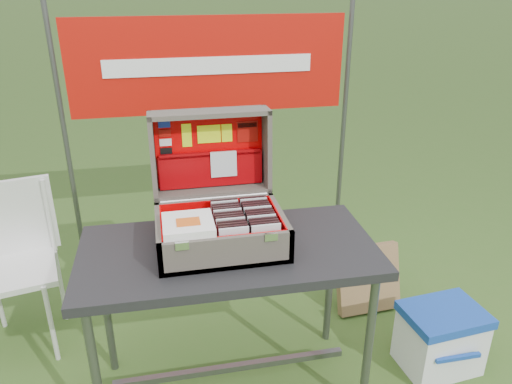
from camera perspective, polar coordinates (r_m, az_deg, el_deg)
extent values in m
plane|color=#3E5C24|center=(2.58, -1.12, -20.20)|extent=(80.00, 80.00, 0.00)
cube|color=#272729|center=(2.07, -3.16, -6.83)|extent=(1.22, 0.63, 0.04)
cylinder|color=#59595B|center=(2.23, 12.74, -16.77)|extent=(0.04, 0.04, 0.72)
cylinder|color=#59595B|center=(2.48, -16.74, -12.58)|extent=(0.04, 0.04, 0.72)
cylinder|color=#59595B|center=(2.59, 8.42, -10.04)|extent=(0.04, 0.04, 0.72)
cube|color=#59595B|center=(2.44, -2.82, -19.41)|extent=(1.06, 0.03, 0.03)
cube|color=#61594F|center=(2.06, -3.98, -6.02)|extent=(0.51, 0.37, 0.02)
cube|color=#61594F|center=(1.88, -3.29, -7.06)|extent=(0.51, 0.02, 0.14)
cube|color=#61594F|center=(2.18, -4.66, -2.45)|extent=(0.51, 0.02, 0.14)
cube|color=#61594F|center=(2.02, -11.02, -5.18)|extent=(0.02, 0.37, 0.14)
cube|color=#61594F|center=(2.07, 2.77, -3.93)|extent=(0.02, 0.37, 0.14)
cube|color=#D70201|center=(2.05, -3.99, -5.70)|extent=(0.47, 0.33, 0.01)
cube|color=silver|center=(1.83, -8.44, -6.11)|extent=(0.05, 0.01, 0.03)
cube|color=silver|center=(1.87, 1.75, -5.15)|extent=(0.05, 0.01, 0.03)
cylinder|color=silver|center=(2.16, -4.76, -0.70)|extent=(0.46, 0.02, 0.02)
cube|color=#61594F|center=(2.23, -5.36, 4.89)|extent=(0.51, 0.04, 0.37)
cube|color=#61594F|center=(2.13, -5.38, 8.97)|extent=(0.51, 0.14, 0.03)
cube|color=#61594F|center=(2.22, -4.99, 0.18)|extent=(0.51, 0.14, 0.03)
cube|color=#61594F|center=(2.16, -11.72, 3.96)|extent=(0.02, 0.16, 0.37)
cube|color=#61594F|center=(2.21, 1.22, 4.93)|extent=(0.02, 0.16, 0.37)
cube|color=#D70201|center=(2.21, -5.32, 4.80)|extent=(0.47, 0.02, 0.32)
cube|color=#D70201|center=(1.89, -3.36, -6.59)|extent=(0.47, 0.01, 0.12)
cube|color=#D70201|center=(2.17, -4.63, -2.36)|extent=(0.47, 0.01, 0.12)
cube|color=#D70201|center=(2.01, -10.67, -4.90)|extent=(0.01, 0.33, 0.12)
cube|color=#D70201|center=(2.07, 2.42, -3.72)|extent=(0.01, 0.33, 0.12)
cube|color=#900106|center=(2.22, -5.17, 2.56)|extent=(0.45, 0.04, 0.15)
cube|color=#900106|center=(2.19, -5.23, 4.34)|extent=(0.44, 0.02, 0.02)
cube|color=silver|center=(2.20, -3.72, 3.21)|extent=(0.11, 0.02, 0.12)
cube|color=#1933B2|center=(2.16, -10.46, 7.64)|extent=(0.05, 0.00, 0.03)
cube|color=#990B06|center=(2.17, -10.38, 6.62)|extent=(0.05, 0.00, 0.03)
cube|color=white|center=(2.18, -10.30, 5.60)|extent=(0.05, 0.00, 0.03)
cube|color=black|center=(2.19, -10.22, 4.60)|extent=(0.05, 0.00, 0.03)
cube|color=#D0EE14|center=(2.18, -7.92, 6.43)|extent=(0.04, 0.01, 0.10)
cube|color=#D0EE14|center=(2.19, -5.39, 6.61)|extent=(0.10, 0.01, 0.08)
cube|color=#D0EE14|center=(2.20, -3.35, 6.75)|extent=(0.05, 0.01, 0.08)
cube|color=#990B06|center=(2.21, -0.98, 6.90)|extent=(0.09, 0.01, 0.09)
cube|color=black|center=(2.21, -0.99, 7.66)|extent=(0.08, 0.00, 0.02)
cube|color=silver|center=(1.90, -2.51, -5.85)|extent=(0.11, 0.01, 0.13)
cube|color=black|center=(1.92, -2.60, -5.55)|extent=(0.11, 0.01, 0.13)
cube|color=black|center=(1.94, -2.70, -5.27)|extent=(0.11, 0.01, 0.13)
cube|color=black|center=(1.96, -2.80, -4.98)|extent=(0.11, 0.01, 0.13)
cube|color=silver|center=(1.97, -2.89, -4.71)|extent=(0.11, 0.01, 0.13)
cube|color=black|center=(1.99, -2.98, -4.43)|extent=(0.11, 0.01, 0.13)
cube|color=black|center=(2.01, -3.07, -4.16)|extent=(0.11, 0.01, 0.13)
cube|color=black|center=(2.03, -3.16, -3.90)|extent=(0.11, 0.01, 0.13)
cube|color=silver|center=(2.05, -3.24, -3.64)|extent=(0.11, 0.01, 0.13)
cube|color=black|center=(2.06, -3.33, -3.39)|extent=(0.11, 0.01, 0.13)
cube|color=black|center=(2.08, -3.41, -3.14)|extent=(0.11, 0.01, 0.13)
cube|color=black|center=(2.10, -3.50, -2.89)|extent=(0.11, 0.01, 0.13)
cube|color=silver|center=(2.12, -3.58, -2.65)|extent=(0.11, 0.01, 0.13)
cube|color=black|center=(2.13, -3.65, -2.41)|extent=(0.11, 0.01, 0.13)
cube|color=silver|center=(1.92, 1.16, -5.48)|extent=(0.11, 0.01, 0.13)
cube|color=black|center=(1.94, 1.03, -5.20)|extent=(0.11, 0.01, 0.13)
cube|color=black|center=(1.96, 0.90, -4.91)|extent=(0.11, 0.01, 0.13)
cube|color=black|center=(1.98, 0.77, -4.64)|extent=(0.11, 0.01, 0.13)
cube|color=silver|center=(1.99, 0.64, -4.37)|extent=(0.11, 0.01, 0.13)
cube|color=black|center=(2.01, 0.52, -4.10)|extent=(0.11, 0.01, 0.13)
cube|color=black|center=(2.03, 0.40, -3.84)|extent=(0.11, 0.01, 0.13)
cube|color=black|center=(2.05, 0.28, -3.58)|extent=(0.11, 0.01, 0.13)
cube|color=silver|center=(2.06, 0.17, -3.33)|extent=(0.11, 0.01, 0.13)
cube|color=black|center=(2.08, 0.05, -3.08)|extent=(0.11, 0.01, 0.13)
cube|color=black|center=(2.10, -0.06, -2.83)|extent=(0.11, 0.01, 0.13)
cube|color=black|center=(2.12, -0.17, -2.59)|extent=(0.11, 0.01, 0.13)
cube|color=silver|center=(2.13, -0.28, -2.35)|extent=(0.11, 0.01, 0.13)
cube|color=black|center=(2.15, -0.38, -2.12)|extent=(0.11, 0.01, 0.13)
cube|color=white|center=(1.93, -7.74, -4.02)|extent=(0.19, 0.19, 0.00)
cube|color=white|center=(1.92, -7.75, -3.89)|extent=(0.19, 0.19, 0.00)
cube|color=white|center=(1.92, -7.76, -3.76)|extent=(0.19, 0.19, 0.00)
cube|color=white|center=(1.92, -7.77, -3.63)|extent=(0.19, 0.19, 0.00)
cube|color=white|center=(1.92, -7.78, -3.50)|extent=(0.19, 0.19, 0.00)
cube|color=white|center=(1.92, -7.78, -3.36)|extent=(0.19, 0.19, 0.00)
cube|color=#D85919|center=(1.90, -7.77, -3.39)|extent=(0.09, 0.07, 0.00)
cube|color=white|center=(2.69, 20.23, -15.78)|extent=(0.38, 0.30, 0.28)
cube|color=#1641A5|center=(2.59, 20.75, -12.96)|extent=(0.40, 0.32, 0.04)
cube|color=#1641A5|center=(2.57, 22.10, -17.14)|extent=(0.22, 0.02, 0.02)
cube|color=silver|center=(2.77, -25.89, -8.23)|extent=(0.46, 0.46, 0.03)
cube|color=silver|center=(2.83, -25.87, -2.62)|extent=(0.38, 0.11, 0.41)
cylinder|color=silver|center=(2.71, -22.36, -13.79)|extent=(0.02, 0.02, 0.43)
cylinder|color=silver|center=(2.98, -21.37, -9.99)|extent=(0.02, 0.02, 0.43)
cylinder|color=silver|center=(2.79, -22.59, -2.56)|extent=(0.02, 0.02, 0.41)
cube|color=olive|center=(2.95, 12.67, -9.62)|extent=(0.38, 0.19, 0.39)
cylinder|color=#59595B|center=(3.12, -20.78, 4.66)|extent=(0.03, 0.03, 1.70)
cylinder|color=#59595B|center=(3.29, 9.93, 6.85)|extent=(0.03, 0.03, 1.70)
cube|color=#A80F07|center=(2.97, -5.32, 14.22)|extent=(1.60, 0.02, 0.55)
cube|color=white|center=(2.96, -5.29, 14.18)|extent=(1.20, 0.00, 0.10)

